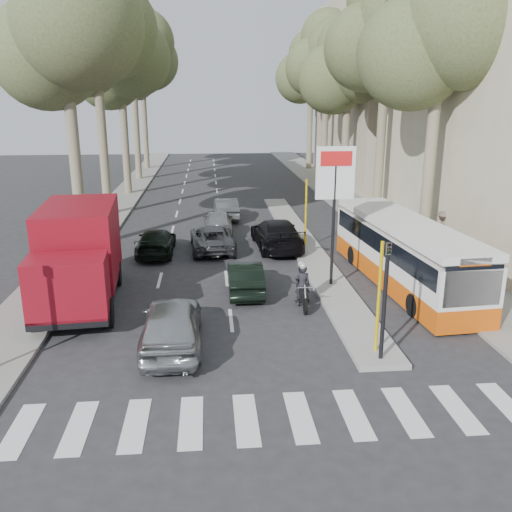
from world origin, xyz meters
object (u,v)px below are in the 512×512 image
(red_truck, at_px, (79,254))
(city_bus, at_px, (404,251))
(dark_hatchback, at_px, (245,277))
(motorcycle, at_px, (302,285))
(silver_hatchback, at_px, (172,324))

(red_truck, xyz_separation_m, city_bus, (12.52, 0.97, -0.47))
(dark_hatchback, height_order, city_bus, city_bus)
(city_bus, distance_m, motorcycle, 4.89)
(dark_hatchback, distance_m, city_bus, 6.48)
(dark_hatchback, bearing_deg, red_truck, 6.41)
(red_truck, distance_m, city_bus, 12.57)
(dark_hatchback, distance_m, red_truck, 6.26)
(red_truck, relative_size, motorcycle, 3.46)
(dark_hatchback, bearing_deg, silver_hatchback, 62.03)
(red_truck, bearing_deg, motorcycle, -11.77)
(silver_hatchback, relative_size, dark_hatchback, 1.21)
(red_truck, bearing_deg, city_bus, -0.73)
(dark_hatchback, xyz_separation_m, motorcycle, (1.96, -1.57, 0.15))
(red_truck, distance_m, motorcycle, 8.19)
(silver_hatchback, height_order, red_truck, red_truck)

